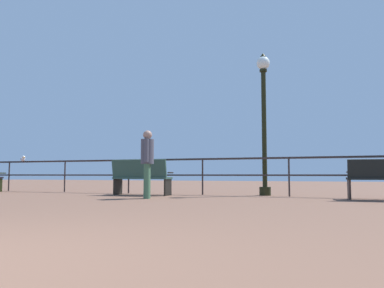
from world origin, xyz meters
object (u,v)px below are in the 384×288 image
person_by_bench (147,159)px  seagull_on_rail (23,159)px  lamppost_center (264,111)px  bench_near_right (384,177)px  bench_near_left (141,176)px

person_by_bench → seagull_on_rail: size_ratio=4.53×
lamppost_center → seagull_on_rail: lamppost_center is taller
bench_near_right → seagull_on_rail: 10.53m
seagull_on_rail → lamppost_center: bearing=2.2°
lamppost_center → person_by_bench: (-2.28, -2.21, -1.32)m
bench_near_left → seagull_on_rail: bearing=170.9°
lamppost_center → person_by_bench: size_ratio=2.44×
bench_near_right → seagull_on_rail: size_ratio=4.33×
bench_near_left → person_by_bench: size_ratio=1.00×
lamppost_center → seagull_on_rail: (-7.81, -0.30, -1.15)m
lamppost_center → person_by_bench: 3.44m
bench_near_right → person_by_bench: size_ratio=0.96×
bench_near_left → seagull_on_rail: 4.84m
bench_near_left → lamppost_center: (3.06, 1.06, 1.70)m
person_by_bench → seagull_on_rail: bearing=161.0°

